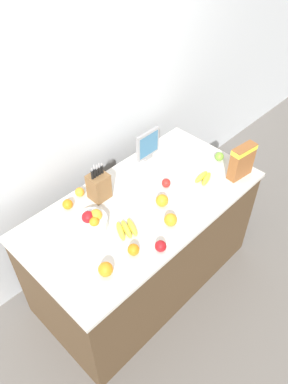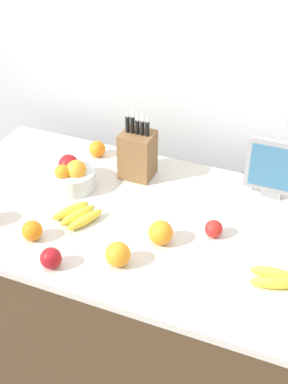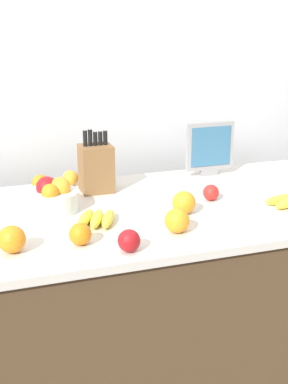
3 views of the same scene
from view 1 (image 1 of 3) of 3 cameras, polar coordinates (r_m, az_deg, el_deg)
The scene contains 18 objects.
ground_plane at distance 3.34m, azimuth -0.08°, elevation -12.66°, with size 14.00×14.00×0.00m, color slate.
wall_back at distance 2.79m, azimuth -10.08°, elevation 10.93°, with size 9.00×0.06×2.60m.
counter at distance 2.97m, azimuth -0.09°, elevation -7.80°, with size 1.77×0.90×0.90m.
knife_block at distance 2.63m, azimuth -6.90°, elevation 0.91°, with size 0.13×0.12×0.31m.
small_monitor at distance 2.93m, azimuth 0.60°, elevation 7.20°, with size 0.23×0.03×0.25m.
cereal_box at distance 2.85m, azimuth 14.72°, elevation 4.72°, with size 0.21×0.10×0.27m.
fruit_bowl at distance 2.47m, azimuth -7.94°, elevation -4.44°, with size 0.21×0.21×0.13m.
banana_bunch_left at distance 2.83m, azimuth 9.11°, elevation 2.13°, with size 0.17×0.11×0.04m.
banana_bunch_right at distance 2.45m, azimuth -2.70°, elevation -5.67°, with size 0.18×0.19×0.04m.
apple_rear at distance 2.74m, azimuth 3.33°, elevation 1.41°, with size 0.07×0.07×0.07m, color red.
apple_rightmost at distance 2.34m, azimuth 2.55°, elevation -8.24°, with size 0.07×0.07×0.07m, color #A31419.
apple_leftmost at distance 3.03m, azimuth 11.41°, elevation 5.33°, with size 0.07×0.07×0.07m, color #6B9E33.
orange_front_left at distance 2.47m, azimuth 4.08°, elevation -4.24°, with size 0.09×0.09×0.09m, color orange.
orange_front_center at distance 2.32m, azimuth -1.61°, elevation -8.78°, with size 0.08×0.08×0.08m, color orange.
orange_near_bowl at distance 2.59m, azimuth 2.76°, elevation -1.30°, with size 0.09×0.09×0.09m, color orange.
orange_back_center at distance 2.23m, azimuth -5.88°, elevation -11.64°, with size 0.09×0.09×0.09m, color orange.
orange_front_right at distance 2.70m, azimuth -9.77°, elevation -0.00°, with size 0.07×0.07×0.07m, color orange.
orange_mid_left at distance 2.63m, azimuth -11.57°, elevation -1.84°, with size 0.07×0.07×0.07m, color orange.
Camera 1 is at (-1.33, -1.30, 2.78)m, focal length 35.00 mm.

